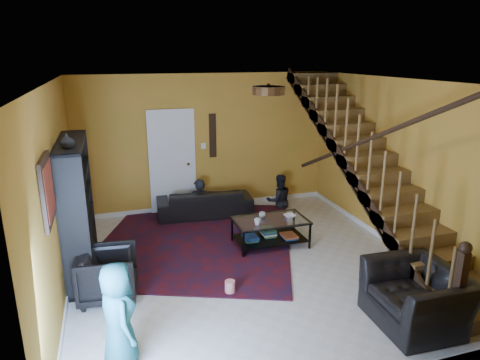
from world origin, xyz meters
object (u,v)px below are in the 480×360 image
at_px(bookshelf, 78,210).
at_px(sofa, 205,202).
at_px(armchair_left, 108,274).
at_px(coffee_table, 270,230).
at_px(armchair_right, 417,297).

bearing_deg(bookshelf, sofa, 36.95).
bearing_deg(sofa, armchair_left, 58.42).
bearing_deg(coffee_table, armchair_right, -71.31).
bearing_deg(coffee_table, sofa, 113.85).
distance_m(sofa, armchair_right, 4.61).
bearing_deg(armchair_left, coffee_table, -65.43).
distance_m(bookshelf, sofa, 2.91).
xyz_separation_m(bookshelf, sofa, (2.26, 1.70, -0.69)).
height_order(sofa, armchair_right, armchair_right).
distance_m(bookshelf, armchair_right, 4.73).
bearing_deg(bookshelf, armchair_right, -33.85).
xyz_separation_m(armchair_left, armchair_right, (3.54, -1.70, 0.01)).
bearing_deg(armchair_left, armchair_right, -109.73).
relative_size(bookshelf, sofa, 1.06).
height_order(sofa, coffee_table, sofa).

